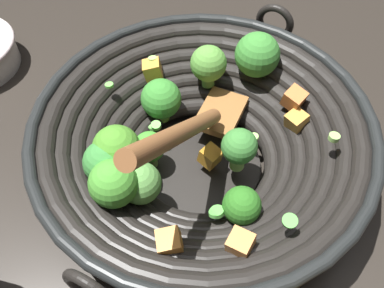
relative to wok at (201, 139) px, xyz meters
name	(u,v)px	position (x,y,z in m)	size (l,w,h in m)	color
ground_plane	(202,168)	(0.00, 0.00, -0.06)	(4.00, 4.00, 0.00)	#28231E
wok	(201,139)	(0.00, 0.00, 0.00)	(0.39, 0.42, 0.22)	black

